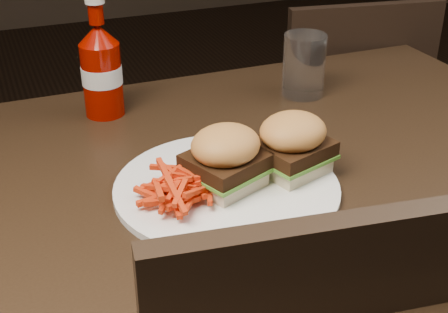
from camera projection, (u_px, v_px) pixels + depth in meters
name	position (u px, v px, depth m)	size (l,w,h in m)	color
dining_table	(237.00, 183.00, 0.94)	(1.20, 0.80, 0.04)	black
chair_far	(326.00, 136.00, 1.75)	(0.39, 0.39, 0.04)	black
plate	(227.00, 188.00, 0.88)	(0.32, 0.32, 0.01)	white
sandwich_half_a	(226.00, 178.00, 0.87)	(0.09, 0.08, 0.02)	beige
sandwich_half_b	(291.00, 164.00, 0.91)	(0.09, 0.08, 0.02)	beige
fries_pile	(179.00, 184.00, 0.83)	(0.09, 0.09, 0.04)	red
ketchup_bottle	(103.00, 82.00, 1.08)	(0.07, 0.07, 0.14)	#7D0900
tumbler	(304.00, 67.00, 1.16)	(0.08, 0.08, 0.12)	white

